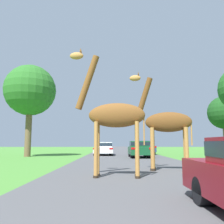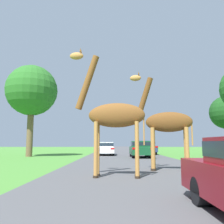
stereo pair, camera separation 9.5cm
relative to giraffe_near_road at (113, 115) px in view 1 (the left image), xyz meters
name	(u,v)px [view 1 (the left image)]	position (x,y,z in m)	size (l,w,h in m)	color
road	(121,153)	(1.14, 21.03, -2.36)	(7.80, 120.00, 0.00)	#4C4C4F
giraffe_near_road	(113,115)	(0.00, 0.00, 0.00)	(3.03, 0.81, 5.10)	#B77F3D
giraffe_companion	(165,124)	(2.52, 2.15, -0.18)	(2.95, 1.04, 4.82)	#B77F3D
car_queue_right	(139,149)	(2.42, 12.48, -1.59)	(1.80, 4.10, 1.45)	#144C28
car_queue_left	(104,148)	(-0.93, 16.69, -1.63)	(1.98, 4.61, 1.37)	silver
car_far_ahead	(145,147)	(3.83, 18.81, -1.54)	(1.83, 4.62, 1.53)	navy
tree_left_edge	(224,113)	(12.46, 16.93, 2.22)	(3.65, 3.65, 6.47)	brown
tree_far_right	(30,91)	(-8.04, 13.53, 3.98)	(4.94, 4.94, 8.87)	brown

